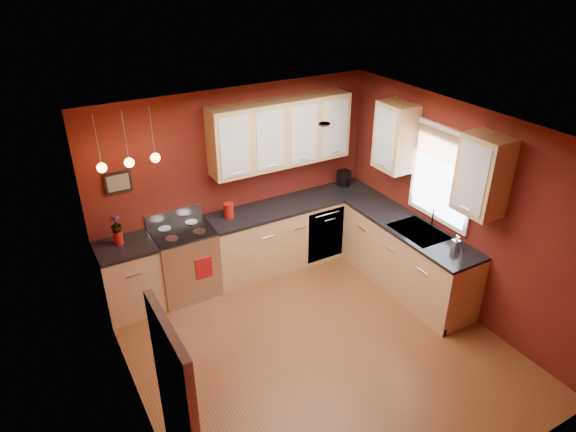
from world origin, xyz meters
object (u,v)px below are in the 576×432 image
coffee_maker (344,179)px  soap_pump (456,243)px  sink (419,233)px  gas_range (185,261)px  red_canister (229,210)px

coffee_maker → soap_pump: size_ratio=1.27×
sink → soap_pump: 0.57m
soap_pump → coffee_maker: bearing=92.5°
sink → coffee_maker: 1.63m
gas_range → coffee_maker: bearing=2.7°
sink → gas_range: bearing=150.2°
sink → coffee_maker: size_ratio=2.89×
red_canister → soap_pump: (2.02, -2.09, -0.01)m
red_canister → sink: bearing=-38.4°
gas_range → red_canister: (0.67, 0.04, 0.56)m
sink → coffee_maker: sink is taller
gas_range → soap_pump: (2.69, -2.05, 0.55)m
coffee_maker → soap_pump: coffee_maker is taller
gas_range → coffee_maker: (2.60, 0.12, 0.57)m
sink → red_canister: (-1.95, 1.54, 0.13)m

